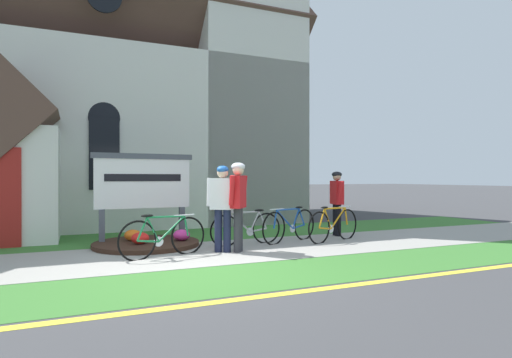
# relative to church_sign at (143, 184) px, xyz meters

# --- Properties ---
(ground) EXTENTS (140.00, 140.00, 0.00)m
(ground) POSITION_rel_church_sign_xyz_m (0.39, 0.84, -1.33)
(ground) COLOR #3D3D3F
(sidewalk_slab) EXTENTS (32.00, 2.60, 0.01)m
(sidewalk_slab) POSITION_rel_church_sign_xyz_m (-0.69, -1.65, -1.32)
(sidewalk_slab) COLOR #99968E
(sidewalk_slab) RESTS_ON ground
(grass_verge) EXTENTS (32.00, 1.74, 0.01)m
(grass_verge) POSITION_rel_church_sign_xyz_m (-0.69, -3.82, -1.32)
(grass_verge) COLOR #38722D
(grass_verge) RESTS_ON ground
(church_lawn) EXTENTS (24.00, 2.48, 0.01)m
(church_lawn) POSITION_rel_church_sign_xyz_m (-0.69, 0.90, -1.32)
(church_lawn) COLOR #38722D
(church_lawn) RESTS_ON ground
(curb_paint_stripe) EXTENTS (28.00, 0.16, 0.01)m
(curb_paint_stripe) POSITION_rel_church_sign_xyz_m (-0.69, -4.84, -1.32)
(curb_paint_stripe) COLOR yellow
(curb_paint_stripe) RESTS_ON ground
(church_building) EXTENTS (12.97, 10.62, 13.05)m
(church_building) POSITION_rel_church_sign_xyz_m (-0.16, 6.16, 3.46)
(church_building) COLOR silver
(church_building) RESTS_ON ground
(church_sign) EXTENTS (2.20, 0.21, 2.00)m
(church_sign) POSITION_rel_church_sign_xyz_m (0.00, 0.00, 0.00)
(church_sign) COLOR #474C56
(church_sign) RESTS_ON ground
(flower_bed) EXTENTS (2.22, 2.22, 0.34)m
(flower_bed) POSITION_rel_church_sign_xyz_m (0.02, -0.43, -1.25)
(flower_bed) COLOR #382319
(flower_bed) RESTS_ON ground
(bicycle_yellow) EXTENTS (1.70, 0.53, 0.83)m
(bicycle_yellow) POSITION_rel_church_sign_xyz_m (0.09, -1.79, -0.95)
(bicycle_yellow) COLOR black
(bicycle_yellow) RESTS_ON ground
(bicycle_white) EXTENTS (1.69, 0.59, 0.84)m
(bicycle_white) POSITION_rel_church_sign_xyz_m (4.04, -1.44, -0.94)
(bicycle_white) COLOR black
(bicycle_white) RESTS_ON ground
(bicycle_orange) EXTENTS (1.69, 0.15, 0.78)m
(bicycle_orange) POSITION_rel_church_sign_xyz_m (2.03, -1.08, -0.96)
(bicycle_orange) COLOR black
(bicycle_orange) RESTS_ON ground
(bicycle_silver) EXTENTS (1.69, 0.71, 0.81)m
(bicycle_silver) POSITION_rel_church_sign_xyz_m (3.09, -1.11, -0.94)
(bicycle_silver) COLOR black
(bicycle_silver) RESTS_ON ground
(cyclist_in_green_jersey) EXTENTS (0.51, 0.61, 1.76)m
(cyclist_in_green_jersey) POSITION_rel_church_sign_xyz_m (1.54, -1.86, -0.28)
(cyclist_in_green_jersey) COLOR #2D2D33
(cyclist_in_green_jersey) RESTS_ON ground
(cyclist_in_yellow_jersey) EXTENTS (0.30, 0.72, 1.62)m
(cyclist_in_yellow_jersey) POSITION_rel_church_sign_xyz_m (4.63, -0.72, -0.39)
(cyclist_in_yellow_jersey) COLOR black
(cyclist_in_yellow_jersey) RESTS_ON ground
(cyclist_in_white_jersey) EXTENTS (0.52, 0.56, 1.70)m
(cyclist_in_white_jersey) POSITION_rel_church_sign_xyz_m (1.25, -1.76, -0.33)
(cyclist_in_white_jersey) COLOR #191E38
(cyclist_in_white_jersey) RESTS_ON ground
(roadside_conifer) EXTENTS (4.20, 4.20, 7.27)m
(roadside_conifer) POSITION_rel_church_sign_xyz_m (5.32, 7.00, 3.12)
(roadside_conifer) COLOR #4C3823
(roadside_conifer) RESTS_ON ground
(distant_hill) EXTENTS (84.71, 51.78, 22.83)m
(distant_hill) POSITION_rel_church_sign_xyz_m (-2.32, 73.31, -1.33)
(distant_hill) COLOR #847A5B
(distant_hill) RESTS_ON ground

